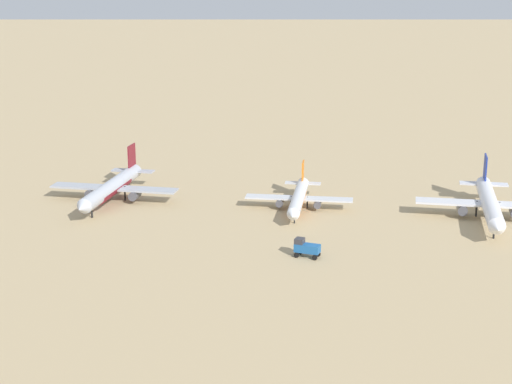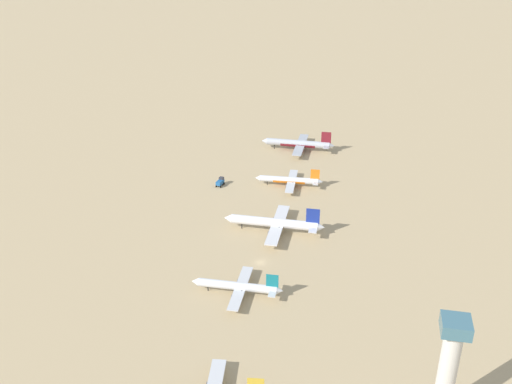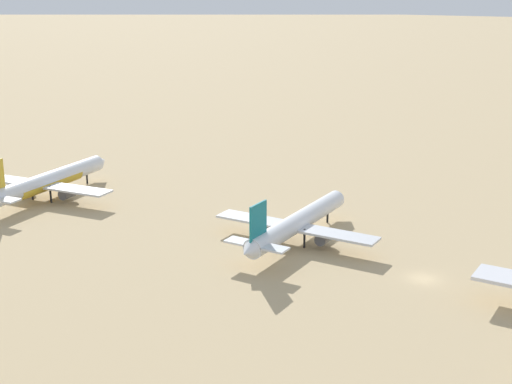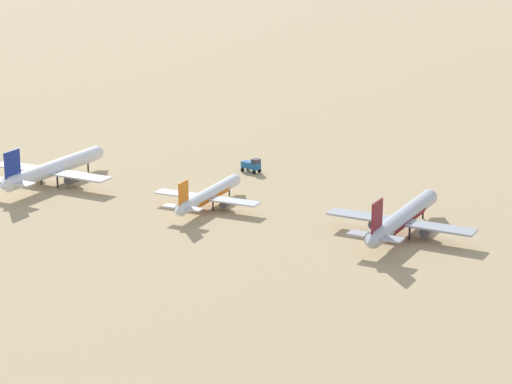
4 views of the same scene
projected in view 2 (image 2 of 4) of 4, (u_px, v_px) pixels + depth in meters
The scene contains 7 objects.
ground_plane at pixel (260, 263), 219.46m from camera, with size 1800.00×1800.00×0.00m, color tan.
parked_jet_0 at pixel (299, 144), 321.91m from camera, with size 41.06×33.25×11.87m.
parked_jet_1 at pixel (290, 180), 279.74m from camera, with size 33.05×26.84×9.53m.
parked_jet_2 at pixel (275, 223), 239.05m from camera, with size 42.31×34.25×12.24m.
parked_jet_3 at pixel (238, 286), 200.03m from camera, with size 32.55×26.38×9.41m.
service_truck at pixel (220, 182), 280.72m from camera, with size 3.54×5.54×3.90m.
control_tower at pixel (449, 364), 145.26m from camera, with size 7.20×7.20×31.28m.
Camera 2 is at (-35.37, 182.54, 119.65)m, focal length 40.53 mm.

